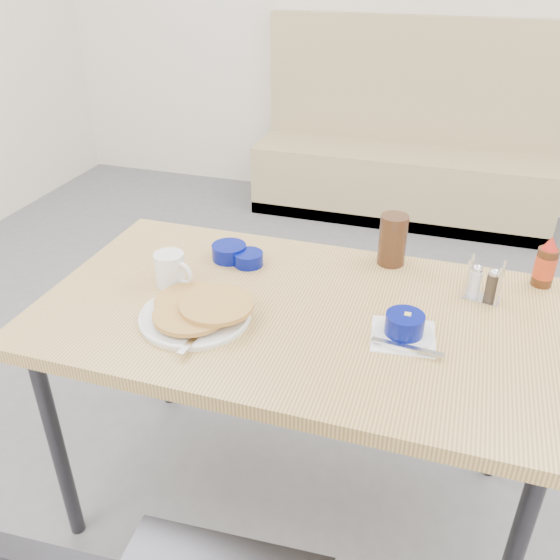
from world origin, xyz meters
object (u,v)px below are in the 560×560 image
(coffee_mug, at_px, (171,269))
(creamer_bowl, at_px, (229,252))
(dining_table, at_px, (296,328))
(grits_setting, at_px, (404,328))
(pancake_plate, at_px, (197,311))
(booth_bench, at_px, (403,162))
(condiment_caddy, at_px, (483,286))
(syrup_bottle, at_px, (546,264))
(amber_tumbler, at_px, (393,240))
(butter_bowl, at_px, (248,259))

(coffee_mug, distance_m, creamer_bowl, 0.22)
(dining_table, height_order, creamer_bowl, creamer_bowl)
(coffee_mug, distance_m, grits_setting, 0.68)
(pancake_plate, bearing_deg, creamer_bowl, 97.59)
(pancake_plate, relative_size, grits_setting, 1.65)
(booth_bench, distance_m, dining_table, 2.56)
(condiment_caddy, bearing_deg, pancake_plate, -143.74)
(pancake_plate, xyz_separation_m, coffee_mug, (-0.14, 0.14, 0.03))
(coffee_mug, height_order, syrup_bottle, syrup_bottle)
(grits_setting, xyz_separation_m, condiment_caddy, (0.18, 0.25, 0.01))
(dining_table, relative_size, amber_tumbler, 8.85)
(dining_table, xyz_separation_m, butter_bowl, (-0.21, 0.20, 0.08))
(pancake_plate, relative_size, amber_tumbler, 2.04)
(dining_table, xyz_separation_m, amber_tumbler, (0.20, 0.34, 0.14))
(pancake_plate, xyz_separation_m, butter_bowl, (0.03, 0.32, -0.00))
(pancake_plate, distance_m, coffee_mug, 0.20)
(creamer_bowl, bearing_deg, amber_tumbler, 14.63)
(creamer_bowl, relative_size, amber_tumbler, 0.68)
(booth_bench, distance_m, creamer_bowl, 2.38)
(condiment_caddy, bearing_deg, dining_table, -145.04)
(coffee_mug, relative_size, syrup_bottle, 0.81)
(dining_table, height_order, syrup_bottle, syrup_bottle)
(booth_bench, xyz_separation_m, amber_tumbler, (0.20, -2.19, 0.49))
(amber_tumbler, bearing_deg, grits_setting, -76.83)
(coffee_mug, bearing_deg, butter_bowl, 46.64)
(grits_setting, height_order, amber_tumbler, amber_tumbler)
(booth_bench, relative_size, creamer_bowl, 17.73)
(pancake_plate, height_order, condiment_caddy, condiment_caddy)
(booth_bench, xyz_separation_m, coffee_mug, (-0.38, -2.52, 0.46))
(coffee_mug, relative_size, creamer_bowl, 1.17)
(butter_bowl, distance_m, syrup_bottle, 0.86)
(creamer_bowl, height_order, butter_bowl, creamer_bowl)
(booth_bench, height_order, creamer_bowl, booth_bench)
(pancake_plate, bearing_deg, booth_bench, 84.91)
(grits_setting, bearing_deg, syrup_bottle, 47.89)
(condiment_caddy, bearing_deg, creamer_bowl, -169.04)
(butter_bowl, bearing_deg, creamer_bowl, 165.98)
(amber_tumbler, relative_size, syrup_bottle, 1.02)
(creamer_bowl, bearing_deg, grits_setting, -24.05)
(pancake_plate, height_order, creamer_bowl, pancake_plate)
(grits_setting, bearing_deg, dining_table, 171.63)
(pancake_plate, xyz_separation_m, condiment_caddy, (0.71, 0.33, 0.02))
(syrup_bottle, bearing_deg, grits_setting, -132.11)
(grits_setting, relative_size, amber_tumbler, 1.23)
(booth_bench, xyz_separation_m, pancake_plate, (-0.24, -2.66, 0.43))
(grits_setting, bearing_deg, condiment_caddy, 53.96)
(condiment_caddy, distance_m, syrup_bottle, 0.21)
(pancake_plate, distance_m, butter_bowl, 0.32)
(pancake_plate, bearing_deg, syrup_bottle, 27.81)
(butter_bowl, bearing_deg, coffee_mug, -133.36)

